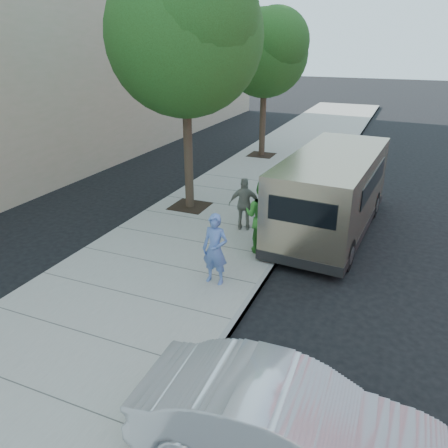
{
  "coord_description": "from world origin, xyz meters",
  "views": [
    {
      "loc": [
        4.08,
        -9.77,
        5.33
      ],
      "look_at": [
        0.21,
        -0.62,
        1.1
      ],
      "focal_mm": 35.0,
      "sensor_mm": 36.0,
      "label": 1
    }
  ],
  "objects_px": {
    "tree_far": "(266,49)",
    "van": "(332,191)",
    "parking_meter": "(278,200)",
    "person_striped_polo": "(245,204)",
    "person_officer": "(215,249)",
    "tree_near": "(186,30)",
    "sedan": "(286,427)",
    "person_gray_shirt": "(274,204)",
    "person_green_shirt": "(262,217)"
  },
  "relations": [
    {
      "from": "tree_far",
      "to": "person_officer",
      "type": "height_order",
      "value": "tree_far"
    },
    {
      "from": "person_green_shirt",
      "to": "person_officer",
      "type": "bearing_deg",
      "value": 82.64
    },
    {
      "from": "tree_far",
      "to": "van",
      "type": "distance_m",
      "value": 9.5
    },
    {
      "from": "parking_meter",
      "to": "sedan",
      "type": "xyz_separation_m",
      "value": [
        2.1,
        -6.69,
        -0.6
      ]
    },
    {
      "from": "person_green_shirt",
      "to": "person_striped_polo",
      "type": "bearing_deg",
      "value": -46.06
    },
    {
      "from": "parking_meter",
      "to": "person_green_shirt",
      "type": "relative_size",
      "value": 0.79
    },
    {
      "from": "van",
      "to": "person_gray_shirt",
      "type": "xyz_separation_m",
      "value": [
        -1.35,
        -1.3,
        -0.13
      ]
    },
    {
      "from": "person_officer",
      "to": "person_green_shirt",
      "type": "relative_size",
      "value": 0.85
    },
    {
      "from": "person_officer",
      "to": "sedan",
      "type": "bearing_deg",
      "value": -52.7
    },
    {
      "from": "tree_far",
      "to": "parking_meter",
      "type": "height_order",
      "value": "tree_far"
    },
    {
      "from": "tree_near",
      "to": "tree_far",
      "type": "bearing_deg",
      "value": 90.0
    },
    {
      "from": "person_green_shirt",
      "to": "van",
      "type": "bearing_deg",
      "value": -113.44
    },
    {
      "from": "tree_near",
      "to": "van",
      "type": "bearing_deg",
      "value": 1.15
    },
    {
      "from": "van",
      "to": "parking_meter",
      "type": "bearing_deg",
      "value": -126.82
    },
    {
      "from": "van",
      "to": "sedan",
      "type": "xyz_separation_m",
      "value": [
        0.89,
        -8.1,
        -0.58
      ]
    },
    {
      "from": "person_officer",
      "to": "person_green_shirt",
      "type": "height_order",
      "value": "person_green_shirt"
    },
    {
      "from": "sedan",
      "to": "person_green_shirt",
      "type": "xyz_separation_m",
      "value": [
        -2.24,
        5.74,
        0.46
      ]
    },
    {
      "from": "sedan",
      "to": "person_green_shirt",
      "type": "distance_m",
      "value": 6.18
    },
    {
      "from": "parking_meter",
      "to": "person_striped_polo",
      "type": "distance_m",
      "value": 1.14
    },
    {
      "from": "tree_far",
      "to": "person_gray_shirt",
      "type": "distance_m",
      "value": 10.1
    },
    {
      "from": "van",
      "to": "person_green_shirt",
      "type": "height_order",
      "value": "van"
    },
    {
      "from": "person_officer",
      "to": "person_striped_polo",
      "type": "distance_m",
      "value": 3.14
    },
    {
      "from": "tree_far",
      "to": "person_green_shirt",
      "type": "bearing_deg",
      "value": -71.99
    },
    {
      "from": "tree_far",
      "to": "person_officer",
      "type": "xyz_separation_m",
      "value": [
        2.74,
        -11.79,
        -3.9
      ]
    },
    {
      "from": "person_officer",
      "to": "tree_far",
      "type": "bearing_deg",
      "value": 105.06
    },
    {
      "from": "van",
      "to": "person_striped_polo",
      "type": "bearing_deg",
      "value": -148.84
    },
    {
      "from": "person_green_shirt",
      "to": "person_gray_shirt",
      "type": "height_order",
      "value": "person_green_shirt"
    },
    {
      "from": "person_gray_shirt",
      "to": "person_striped_polo",
      "type": "relative_size",
      "value": 1.25
    },
    {
      "from": "person_green_shirt",
      "to": "person_striped_polo",
      "type": "xyz_separation_m",
      "value": [
        -0.91,
        1.19,
        -0.2
      ]
    },
    {
      "from": "tree_far",
      "to": "parking_meter",
      "type": "distance_m",
      "value": 10.18
    },
    {
      "from": "parking_meter",
      "to": "van",
      "type": "bearing_deg",
      "value": 29.52
    },
    {
      "from": "parking_meter",
      "to": "person_gray_shirt",
      "type": "bearing_deg",
      "value": 122.68
    },
    {
      "from": "tree_far",
      "to": "person_striped_polo",
      "type": "relative_size",
      "value": 4.15
    },
    {
      "from": "tree_near",
      "to": "tree_far",
      "type": "xyz_separation_m",
      "value": [
        -0.0,
        7.6,
        -0.66
      ]
    },
    {
      "from": "van",
      "to": "sedan",
      "type": "relative_size",
      "value": 1.58
    },
    {
      "from": "person_officer",
      "to": "person_gray_shirt",
      "type": "bearing_deg",
      "value": 83.11
    },
    {
      "from": "tree_far",
      "to": "person_green_shirt",
      "type": "xyz_separation_m",
      "value": [
        3.21,
        -9.87,
        -3.75
      ]
    },
    {
      "from": "parking_meter",
      "to": "van",
      "type": "relative_size",
      "value": 0.24
    },
    {
      "from": "van",
      "to": "person_officer",
      "type": "bearing_deg",
      "value": -109.26
    },
    {
      "from": "tree_near",
      "to": "person_green_shirt",
      "type": "distance_m",
      "value": 5.91
    },
    {
      "from": "person_officer",
      "to": "person_striped_polo",
      "type": "relative_size",
      "value": 1.07
    },
    {
      "from": "tree_near",
      "to": "person_gray_shirt",
      "type": "relative_size",
      "value": 3.86
    },
    {
      "from": "tree_near",
      "to": "person_officer",
      "type": "height_order",
      "value": "tree_near"
    },
    {
      "from": "person_officer",
      "to": "tree_near",
      "type": "bearing_deg",
      "value": 125.19
    },
    {
      "from": "parking_meter",
      "to": "person_green_shirt",
      "type": "bearing_deg",
      "value": -118.49
    },
    {
      "from": "van",
      "to": "person_officer",
      "type": "distance_m",
      "value": 4.66
    },
    {
      "from": "tree_far",
      "to": "person_striped_polo",
      "type": "bearing_deg",
      "value": -75.2
    },
    {
      "from": "tree_near",
      "to": "person_officer",
      "type": "bearing_deg",
      "value": -56.76
    },
    {
      "from": "sedan",
      "to": "person_gray_shirt",
      "type": "relative_size",
      "value": 2.12
    },
    {
      "from": "van",
      "to": "person_gray_shirt",
      "type": "relative_size",
      "value": 3.35
    }
  ]
}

